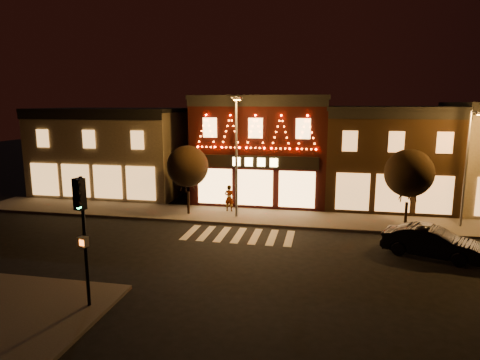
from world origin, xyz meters
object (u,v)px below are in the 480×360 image
(traffic_signal_near, at_px, (82,217))
(dark_sedan, at_px, (432,242))
(streetlamp_mid, at_px, (236,148))
(pedestrian, at_px, (229,198))

(traffic_signal_near, bearing_deg, dark_sedan, 45.43)
(streetlamp_mid, height_order, pedestrian, streetlamp_mid)
(traffic_signal_near, height_order, streetlamp_mid, streetlamp_mid)
(streetlamp_mid, bearing_deg, dark_sedan, -10.13)
(traffic_signal_near, distance_m, dark_sedan, 16.76)
(traffic_signal_near, height_order, dark_sedan, traffic_signal_near)
(pedestrian, bearing_deg, traffic_signal_near, 88.53)
(traffic_signal_near, bearing_deg, pedestrian, 96.25)
(traffic_signal_near, bearing_deg, streetlamp_mid, 91.88)
(streetlamp_mid, distance_m, pedestrian, 4.16)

